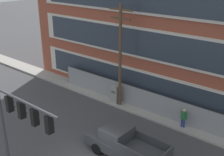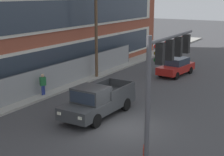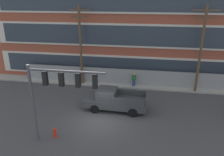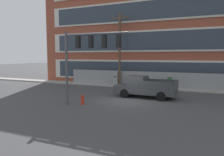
# 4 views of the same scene
# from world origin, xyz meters

# --- Properties ---
(ground_plane) EXTENTS (160.00, 160.00, 0.00)m
(ground_plane) POSITION_xyz_m (0.00, 0.00, 0.00)
(ground_plane) COLOR #424244
(sidewalk_building_side) EXTENTS (80.00, 1.84, 0.16)m
(sidewalk_building_side) POSITION_xyz_m (0.00, 8.10, 0.08)
(sidewalk_building_side) COLOR #9E9B93
(sidewalk_building_side) RESTS_ON ground
(brick_mill_building) EXTENTS (41.07, 11.57, 14.88)m
(brick_mill_building) POSITION_xyz_m (4.20, 14.50, 7.45)
(brick_mill_building) COLOR brown
(brick_mill_building) RESTS_ON ground
(chain_link_fence) EXTENTS (27.00, 0.06, 1.99)m
(chain_link_fence) POSITION_xyz_m (2.60, 8.15, 1.01)
(chain_link_fence) COLOR gray
(chain_link_fence) RESTS_ON ground
(traffic_signal_mast) EXTENTS (5.09, 0.43, 5.67)m
(traffic_signal_mast) POSITION_xyz_m (-2.08, -3.13, 4.23)
(traffic_signal_mast) COLOR #4C4C51
(traffic_signal_mast) RESTS_ON ground
(pickup_truck_dark_grey) EXTENTS (5.67, 2.24, 1.96)m
(pickup_truck_dark_grey) POSITION_xyz_m (0.85, 2.24, 0.94)
(pickup_truck_dark_grey) COLOR #383A3D
(pickup_truck_dark_grey) RESTS_ON ground
(utility_pole_near_corner) EXTENTS (2.21, 0.26, 8.86)m
(utility_pole_near_corner) POSITION_xyz_m (-3.77, 7.65, 4.86)
(utility_pole_near_corner) COLOR brown
(utility_pole_near_corner) RESTS_ON ground
(electrical_cabinet) EXTENTS (0.63, 0.50, 1.80)m
(electrical_cabinet) POSITION_xyz_m (-4.28, 7.65, 0.90)
(electrical_cabinet) COLOR #939993
(electrical_cabinet) RESTS_ON ground
(pedestrian_near_cabinet) EXTENTS (0.46, 0.38, 1.69)m
(pedestrian_near_cabinet) POSITION_xyz_m (2.23, 7.72, 0.97)
(pedestrian_near_cabinet) COLOR navy
(pedestrian_near_cabinet) RESTS_ON ground
(fire_hydrant) EXTENTS (0.24, 0.24, 0.78)m
(fire_hydrant) POSITION_xyz_m (-2.76, -2.62, 0.38)
(fire_hydrant) COLOR red
(fire_hydrant) RESTS_ON ground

